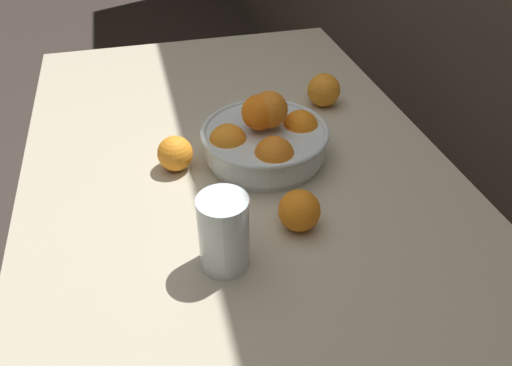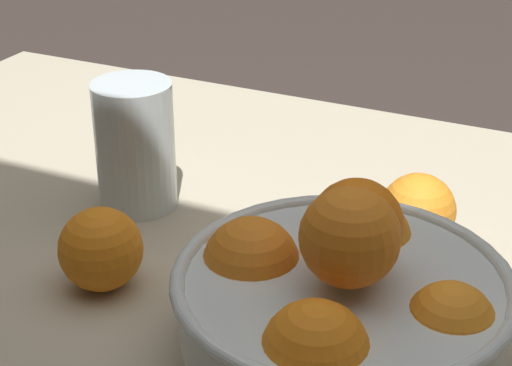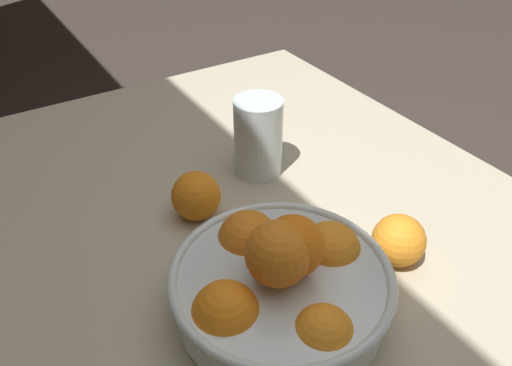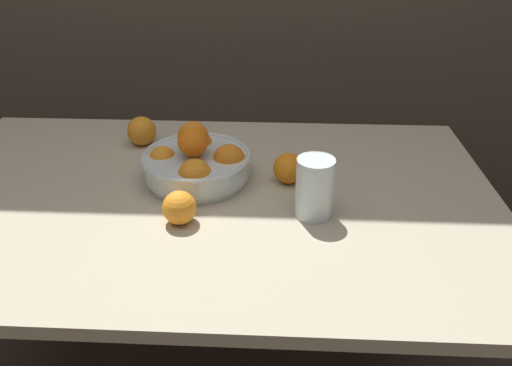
{
  "view_description": "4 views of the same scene",
  "coord_description": "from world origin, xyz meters",
  "px_view_note": "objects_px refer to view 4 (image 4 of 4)",
  "views": [
    {
      "loc": [
        0.84,
        -0.18,
        1.4
      ],
      "look_at": [
        0.13,
        0.01,
        0.83
      ],
      "focal_mm": 35.0,
      "sensor_mm": 36.0,
      "label": 1
    },
    {
      "loc": [
        -0.19,
        0.59,
        1.21
      ],
      "look_at": [
        0.1,
        -0.03,
        0.86
      ],
      "focal_mm": 60.0,
      "sensor_mm": 36.0,
      "label": 2
    },
    {
      "loc": [
        -0.35,
        0.31,
        1.28
      ],
      "look_at": [
        0.15,
        -0.01,
        0.85
      ],
      "focal_mm": 35.0,
      "sensor_mm": 36.0,
      "label": 3
    },
    {
      "loc": [
        0.18,
        -1.02,
        1.39
      ],
      "look_at": [
        0.13,
        -0.04,
        0.83
      ],
      "focal_mm": 35.0,
      "sensor_mm": 36.0,
      "label": 4
    }
  ],
  "objects_px": {
    "juice_glass": "(314,190)",
    "orange_loose_aside": "(179,208)",
    "orange_loose_near_bowl": "(288,168)",
    "orange_loose_front": "(142,131)",
    "fruit_bowl": "(197,162)"
  },
  "relations": [
    {
      "from": "orange_loose_front",
      "to": "juice_glass",
      "type": "bearing_deg",
      "value": -36.45
    },
    {
      "from": "orange_loose_aside",
      "to": "fruit_bowl",
      "type": "bearing_deg",
      "value": 86.9
    },
    {
      "from": "orange_loose_aside",
      "to": "orange_loose_front",
      "type": "bearing_deg",
      "value": 114.7
    },
    {
      "from": "orange_loose_near_bowl",
      "to": "orange_loose_aside",
      "type": "height_order",
      "value": "orange_loose_near_bowl"
    },
    {
      "from": "orange_loose_near_bowl",
      "to": "orange_loose_front",
      "type": "height_order",
      "value": "orange_loose_front"
    },
    {
      "from": "fruit_bowl",
      "to": "orange_loose_near_bowl",
      "type": "xyz_separation_m",
      "value": [
        0.22,
        0.0,
        -0.01
      ]
    },
    {
      "from": "orange_loose_near_bowl",
      "to": "orange_loose_front",
      "type": "relative_size",
      "value": 0.92
    },
    {
      "from": "juice_glass",
      "to": "orange_loose_aside",
      "type": "distance_m",
      "value": 0.29
    },
    {
      "from": "orange_loose_front",
      "to": "orange_loose_aside",
      "type": "height_order",
      "value": "orange_loose_front"
    },
    {
      "from": "orange_loose_near_bowl",
      "to": "orange_loose_front",
      "type": "bearing_deg",
      "value": 154.18
    },
    {
      "from": "orange_loose_near_bowl",
      "to": "orange_loose_aside",
      "type": "bearing_deg",
      "value": -140.85
    },
    {
      "from": "orange_loose_front",
      "to": "fruit_bowl",
      "type": "bearing_deg",
      "value": -46.86
    },
    {
      "from": "fruit_bowl",
      "to": "juice_glass",
      "type": "distance_m",
      "value": 0.31
    },
    {
      "from": "orange_loose_front",
      "to": "orange_loose_aside",
      "type": "relative_size",
      "value": 1.12
    },
    {
      "from": "orange_loose_near_bowl",
      "to": "orange_loose_front",
      "type": "distance_m",
      "value": 0.46
    }
  ]
}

